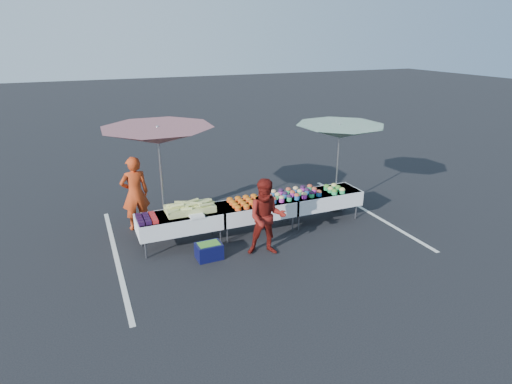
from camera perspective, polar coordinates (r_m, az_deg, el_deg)
name	(u,v)px	position (r m, az deg, el deg)	size (l,w,h in m)	color
ground	(256,231)	(10.21, 0.00, -5.27)	(80.00, 80.00, 0.00)	black
stripe_left	(116,257)	(9.56, -18.14, -8.23)	(0.10, 5.00, 0.00)	silver
stripe_right	(367,211)	(11.72, 14.57, -2.47)	(0.10, 5.00, 0.00)	silver
table_left	(180,221)	(9.47, -10.10, -3.84)	(1.86, 0.81, 0.75)	white
table_center	(256,209)	(9.97, 0.00, -2.25)	(1.86, 0.81, 0.75)	white
table_right	(323,198)	(10.75, 8.87, -0.79)	(1.86, 0.81, 0.75)	white
berry_punnets	(147,219)	(9.23, -14.38, -3.45)	(0.40, 0.54, 0.08)	black
corn_pile	(190,208)	(9.47, -8.77, -2.08)	(1.16, 0.57, 0.26)	#B8C062
plastic_bags	(197,216)	(9.19, -7.92, -3.17)	(0.30, 0.25, 0.05)	white
carrot_bowls	(246,202)	(9.79, -1.32, -1.31)	(0.75, 0.69, 0.11)	#FF511C
potato_cups	(292,193)	(10.26, 4.89, -0.17)	(1.34, 0.58, 0.16)	#2361A5
bean_baskets	(334,189)	(10.73, 10.40, 0.42)	(0.36, 0.50, 0.15)	green
vendor	(135,193)	(10.44, -15.82, -0.18)	(0.65, 0.43, 1.79)	#C43C16
customer	(267,217)	(8.89, 1.43, -3.41)	(0.81, 0.63, 1.66)	maroon
umbrella_left	(158,136)	(9.65, -12.92, 7.25)	(3.23, 3.23, 2.55)	black
umbrella_right	(340,132)	(11.08, 11.11, 7.85)	(2.84, 2.84, 2.31)	black
storage_bin	(209,251)	(9.02, -6.29, -7.78)	(0.54, 0.40, 0.34)	#0B0D37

